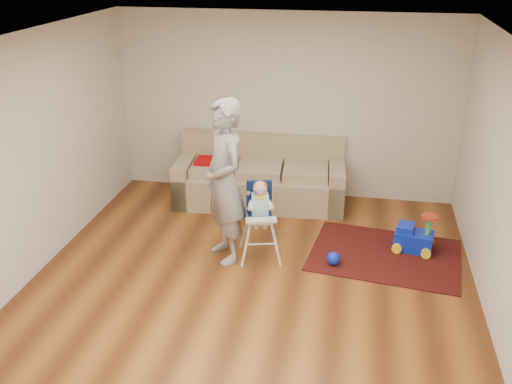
% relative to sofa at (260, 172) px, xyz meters
% --- Properties ---
extents(ground, '(5.50, 5.50, 0.00)m').
position_rel_sofa_xyz_m(ground, '(0.30, -2.30, -0.47)').
color(ground, '#4F2912').
rests_on(ground, ground).
extents(room_envelope, '(5.04, 5.52, 2.72)m').
position_rel_sofa_xyz_m(room_envelope, '(0.30, -1.77, 1.40)').
color(room_envelope, beige).
rests_on(room_envelope, ground).
extents(sofa, '(2.50, 1.17, 0.94)m').
position_rel_sofa_xyz_m(sofa, '(0.00, 0.00, 0.00)').
color(sofa, gray).
rests_on(sofa, ground).
extents(side_table, '(0.49, 0.49, 0.49)m').
position_rel_sofa_xyz_m(side_table, '(-0.75, 0.15, -0.23)').
color(side_table, black).
rests_on(side_table, ground).
extents(area_rug, '(1.94, 1.56, 0.01)m').
position_rel_sofa_xyz_m(area_rug, '(1.81, -1.28, -0.46)').
color(area_rug, black).
rests_on(area_rug, ground).
extents(ride_on_toy, '(0.51, 0.41, 0.50)m').
position_rel_sofa_xyz_m(ride_on_toy, '(2.15, -1.09, -0.20)').
color(ride_on_toy, '#0D26D6').
rests_on(ride_on_toy, area_rug).
extents(toy_ball, '(0.16, 0.16, 0.16)m').
position_rel_sofa_xyz_m(toy_ball, '(1.19, -1.64, -0.38)').
color(toy_ball, '#0D26D6').
rests_on(toy_ball, area_rug).
extents(high_chair, '(0.57, 0.57, 1.01)m').
position_rel_sofa_xyz_m(high_chair, '(0.29, -1.59, 0.01)').
color(high_chair, silver).
rests_on(high_chair, ground).
extents(adult, '(0.81, 0.86, 1.98)m').
position_rel_sofa_xyz_m(adult, '(-0.12, -1.67, 0.52)').
color(adult, gray).
rests_on(adult, ground).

